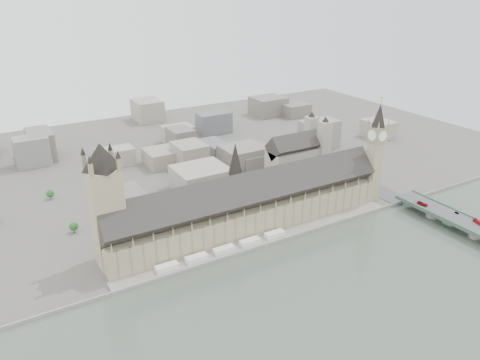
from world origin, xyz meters
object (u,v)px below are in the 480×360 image
victoria_tower (106,200)px  elizabeth_tower (376,146)px  westminster_abbey (298,156)px  car_silver (457,213)px  red_bus_north (422,204)px  car_approach (373,175)px  palace_of_westminster (249,206)px  red_bus_south (479,222)px  westminster_bridge (469,229)px

victoria_tower → elizabeth_tower: bearing=-4.0°
westminster_abbey → car_silver: 174.81m
car_silver → elizabeth_tower: bearing=110.8°
red_bus_north → car_approach: (13.34, 76.86, -0.71)m
palace_of_westminster → red_bus_north: palace_of_westminster is taller
elizabeth_tower → westminster_abbey: (-27.08, 87.00, -33.01)m
palace_of_westminster → car_silver: (168.91, -89.01, -11.80)m
elizabeth_tower → red_bus_north: bearing=-70.5°
palace_of_westminster → red_bus_south: 201.89m
car_silver → red_bus_north: bearing=114.7°
elizabeth_tower → westminster_abbey: size_ratio=1.58×
elizabeth_tower → car_approach: (30.90, 27.31, -47.12)m
red_bus_north → car_silver: (13.35, -27.76, -0.77)m
elizabeth_tower → westminster_bridge: size_ratio=0.33×
palace_of_westminster → victoria_tower: victoria_tower is taller
red_bus_north → car_approach: red_bus_north is taller
car_approach → red_bus_south: bearing=-77.8°
elizabeth_tower → red_bus_south: size_ratio=9.20×
elizabeth_tower → victoria_tower: bearing=176.0°
car_approach → westminster_abbey: bearing=146.8°
elizabeth_tower → red_bus_south: (30.01, -99.72, -46.21)m
victoria_tower → westminster_abbey: size_ratio=1.47×
victoria_tower → car_silver: size_ratio=25.20×
victoria_tower → red_bus_south: (290.01, -117.72, -43.33)m
elizabeth_tower → westminster_abbey: elizabeth_tower is taller
car_silver → westminster_abbey: bearing=108.4°
westminster_abbey → red_bus_south: size_ratio=5.82×
victoria_tower → red_bus_north: victoria_tower is taller
elizabeth_tower → westminster_bridge: (24.00, -95.50, -52.96)m
elizabeth_tower → palace_of_westminster: bearing=175.2°
victoria_tower → car_silver: bearing=-18.1°
elizabeth_tower → westminster_bridge: bearing=-75.9°
palace_of_westminster → westminster_bridge: 195.05m
elizabeth_tower → car_approach: size_ratio=21.82×
elizabeth_tower → car_silver: elizabeth_tower is taller
westminster_bridge → car_approach: (6.90, 122.81, 5.84)m
car_silver → victoria_tower: bearing=160.9°
westminster_bridge → car_approach: car_approach is taller
westminster_abbey → red_bus_south: 195.70m
red_bus_south → car_silver: red_bus_south is taller
car_silver → red_bus_south: bearing=-93.3°
palace_of_westminster → elizabeth_tower: (138.00, -11.70, 35.38)m
palace_of_westminster → victoria_tower: 126.41m
westminster_bridge → red_bus_south: red_bus_south is taller
elizabeth_tower → car_silver: size_ratio=27.09×
victoria_tower → red_bus_south: size_ratio=8.56×
westminster_bridge → car_silver: car_silver is taller
red_bus_south → car_silver: bearing=102.0°
palace_of_westminster → westminster_abbey: 134.09m
palace_of_westminster → red_bus_south: palace_of_westminster is taller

